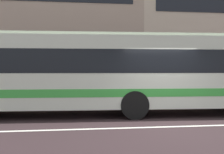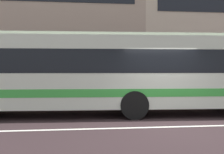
% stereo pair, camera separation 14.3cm
% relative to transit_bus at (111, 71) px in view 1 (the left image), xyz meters
% --- Properties ---
extents(ground_plane, '(160.00, 160.00, 0.00)m').
position_rel_transit_bus_xyz_m(ground_plane, '(1.62, -2.55, -1.70)').
color(ground_plane, '#2F2224').
extents(lane_centre_line, '(60.00, 0.16, 0.01)m').
position_rel_transit_bus_xyz_m(lane_centre_line, '(1.62, -2.55, -1.69)').
color(lane_centre_line, silver).
rests_on(lane_centre_line, ground_plane).
extents(apartment_block_left, '(18.48, 8.65, 12.41)m').
position_rel_transit_bus_xyz_m(apartment_block_left, '(-6.20, 11.14, 4.51)').
color(apartment_block_left, tan).
rests_on(apartment_block_left, ground_plane).
extents(transit_bus, '(12.01, 3.05, 3.07)m').
position_rel_transit_bus_xyz_m(transit_bus, '(0.00, 0.00, 0.00)').
color(transit_bus, beige).
rests_on(transit_bus, ground_plane).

